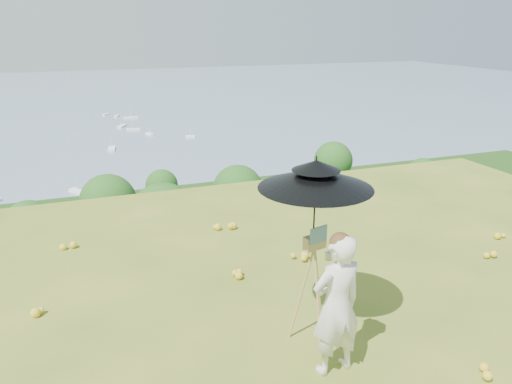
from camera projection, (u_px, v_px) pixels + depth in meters
name	position (u px, v px, depth m)	size (l,w,h in m)	color
ground	(413.00, 341.00, 6.21)	(14.00, 14.00, 0.00)	#556F1F
shoreline_tier	(114.00, 272.00, 84.36)	(170.00, 28.00, 8.00)	#655E51
bay_water	(80.00, 110.00, 230.37)	(700.00, 700.00, 0.00)	#7085A1
slope_trees	(136.00, 258.00, 42.11)	(110.00, 50.00, 6.00)	#244E17
harbor_town	(110.00, 237.00, 82.29)	(110.00, 22.00, 5.00)	silver
moored_boats	(46.00, 150.00, 155.93)	(140.00, 140.00, 0.70)	white
wildflowers	(401.00, 326.00, 6.42)	(10.00, 10.50, 0.12)	yellow
painter	(337.00, 305.00, 5.44)	(0.61, 0.40, 1.68)	silver
field_easel	(313.00, 284.00, 6.01)	(0.59, 0.59, 1.54)	#A88746
sun_umbrella	(315.00, 202.00, 5.70)	(1.32, 1.32, 1.09)	black
painter_cap	(340.00, 239.00, 5.19)	(0.22, 0.27, 0.10)	#CA6F79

